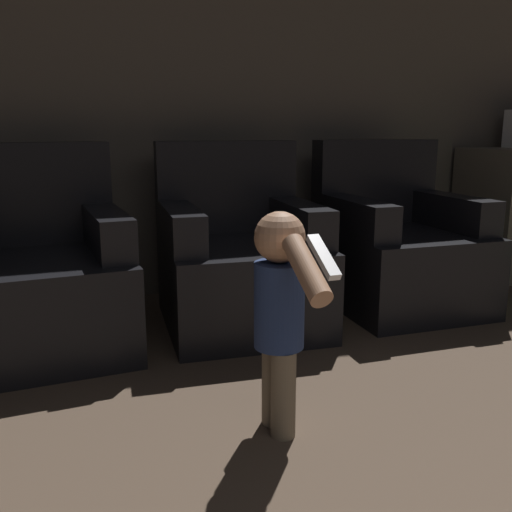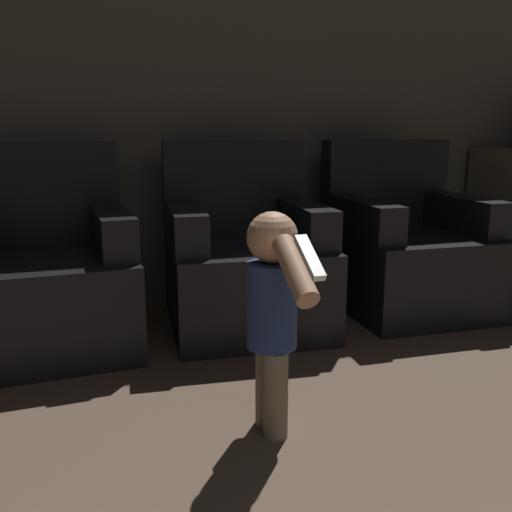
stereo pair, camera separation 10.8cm
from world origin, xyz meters
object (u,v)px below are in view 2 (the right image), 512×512
at_px(armchair_right, 406,250).
at_px(armchair_middle, 244,262).
at_px(person_toddler, 273,306).
at_px(armchair_left, 46,276).

bearing_deg(armchair_right, armchair_middle, -178.21).
xyz_separation_m(armchair_right, person_toddler, (-1.23, -1.15, 0.12)).
bearing_deg(armchair_middle, armchair_right, 4.64).
xyz_separation_m(armchair_left, armchair_right, (2.01, 0.00, 0.00)).
height_order(armchair_left, armchair_right, same).
bearing_deg(armchair_left, armchair_middle, -3.23).
height_order(armchair_middle, armchair_right, same).
distance_m(armchair_left, armchair_right, 2.01).
relative_size(armchair_middle, armchair_right, 1.00).
bearing_deg(armchair_right, armchair_left, -178.22).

